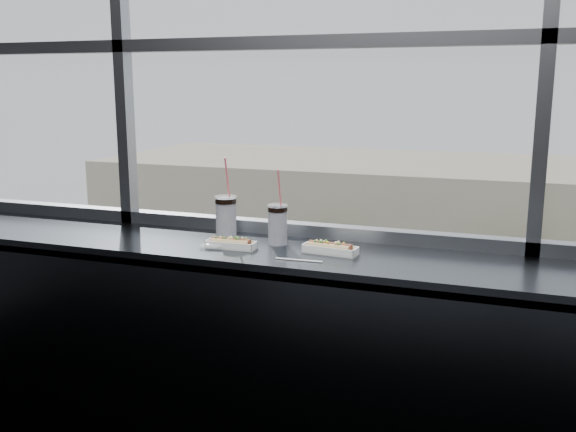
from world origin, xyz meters
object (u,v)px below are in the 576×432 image
(loose_straw, at_px, (299,260))
(wrapper, at_px, (210,246))
(soda_cup_left, at_px, (226,215))
(tree_left, at_px, (314,261))
(soda_cup_right, at_px, (278,222))
(car_near_b, at_px, (209,419))
(hotdog_tray_right, at_px, (330,248))
(car_far_b, at_px, (545,372))
(car_far_a, at_px, (291,337))
(pedestrian_a, at_px, (376,326))
(tree_center, at_px, (515,282))
(hotdog_tray_left, at_px, (231,243))

(loose_straw, relative_size, wrapper, 1.92)
(soda_cup_left, bearing_deg, tree_left, 106.59)
(soda_cup_right, distance_m, car_near_b, 21.58)
(hotdog_tray_right, relative_size, wrapper, 2.36)
(tree_left, bearing_deg, soda_cup_left, -73.41)
(wrapper, height_order, car_near_b, wrapper)
(car_far_b, relative_size, car_far_a, 1.02)
(soda_cup_left, xyz_separation_m, car_far_a, (-8.23, 24.19, -11.13))
(soda_cup_right, bearing_deg, car_near_b, 118.55)
(wrapper, height_order, pedestrian_a, wrapper)
(pedestrian_a, distance_m, tree_center, 6.96)
(soda_cup_left, bearing_deg, wrapper, -86.58)
(pedestrian_a, bearing_deg, hotdog_tray_right, -168.89)
(car_near_b, distance_m, pedestrian_a, 11.45)
(loose_straw, height_order, tree_left, loose_straw)
(hotdog_tray_right, bearing_deg, hotdog_tray_left, -166.28)
(hotdog_tray_left, distance_m, tree_center, 29.61)
(hotdog_tray_right, distance_m, car_near_b, 21.71)
(loose_straw, distance_m, car_far_b, 26.91)
(hotdog_tray_left, bearing_deg, wrapper, -157.65)
(loose_straw, xyz_separation_m, car_near_b, (-9.00, 16.44, -11.11))
(car_near_b, distance_m, tree_left, 12.31)
(hotdog_tray_right, height_order, pedestrian_a, hotdog_tray_right)
(pedestrian_a, bearing_deg, loose_straw, -169.13)
(car_far_b, bearing_deg, soda_cup_right, 166.32)
(pedestrian_a, distance_m, tree_left, 4.63)
(car_far_b, distance_m, pedestrian_a, 8.21)
(tree_center, bearing_deg, car_near_b, -130.11)
(hotdog_tray_left, relative_size, wrapper, 2.18)
(hotdog_tray_right, bearing_deg, car_near_b, 124.96)
(tree_left, distance_m, tree_center, 9.96)
(soda_cup_left, distance_m, wrapper, 0.22)
(loose_straw, bearing_deg, pedestrian_a, 98.12)
(hotdog_tray_right, relative_size, pedestrian_a, 0.12)
(hotdog_tray_left, bearing_deg, tree_left, 104.93)
(soda_cup_left, distance_m, car_near_b, 21.47)
(pedestrian_a, bearing_deg, soda_cup_left, -169.95)
(car_far_b, bearing_deg, car_near_b, 117.48)
(wrapper, bearing_deg, soda_cup_right, 34.88)
(loose_straw, distance_m, tree_left, 30.94)
(car_far_b, bearing_deg, soda_cup_left, 165.70)
(car_far_b, distance_m, tree_center, 4.95)
(car_far_a, bearing_deg, pedestrian_a, -45.48)
(pedestrian_a, height_order, tree_center, tree_center)
(hotdog_tray_right, distance_m, car_far_b, 26.77)
(hotdog_tray_left, bearing_deg, hotdog_tray_right, 6.18)
(tree_left, bearing_deg, car_far_a, -87.56)
(soda_cup_right, xyz_separation_m, car_near_b, (-8.81, 16.20, -11.20))
(loose_straw, height_order, car_far_b, loose_straw)
(hotdog_tray_left, bearing_deg, car_far_a, 107.13)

